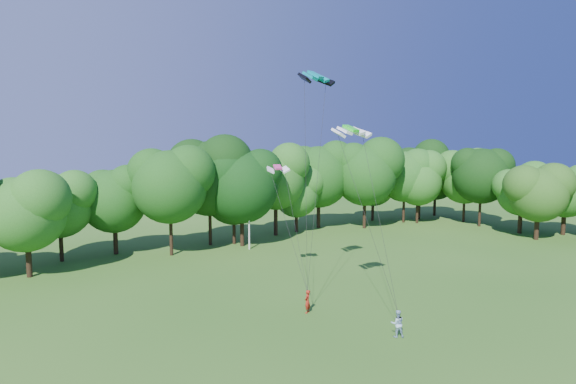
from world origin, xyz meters
TOP-DOWN VIEW (x-y plane):
  - utility_pole at (6.21, 32.03)m, footprint 1.57×0.43m
  - kite_flyer_left at (-0.20, 12.15)m, footprint 0.73×0.65m
  - kite_flyer_right at (2.00, 5.67)m, footprint 1.07×1.01m
  - kite_teal at (2.18, 14.44)m, footprint 3.10×1.71m
  - kite_green at (2.12, 10.35)m, footprint 2.77×1.30m
  - kite_pink at (1.89, 19.24)m, footprint 2.08×1.46m
  - tree_back_center at (6.39, 34.08)m, footprint 9.55×9.55m
  - tree_back_east at (35.43, 34.62)m, footprint 8.68×8.68m
  - tree_flank_east at (39.38, 16.07)m, footprint 7.58×7.58m

SIDE VIEW (x-z plane):
  - kite_flyer_left at x=-0.20m, z-range 0.00..1.67m
  - kite_flyer_right at x=2.00m, z-range 0.00..1.74m
  - utility_pole at x=6.21m, z-range 0.12..8.06m
  - tree_flank_east at x=39.38m, z-range 1.37..12.40m
  - tree_back_east at x=35.43m, z-range 1.57..14.19m
  - tree_back_center at x=6.39m, z-range 1.73..15.62m
  - kite_pink at x=1.89m, z-range 9.93..10.38m
  - kite_green at x=2.12m, z-range 12.86..13.42m
  - kite_teal at x=2.18m, z-range 16.90..17.65m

